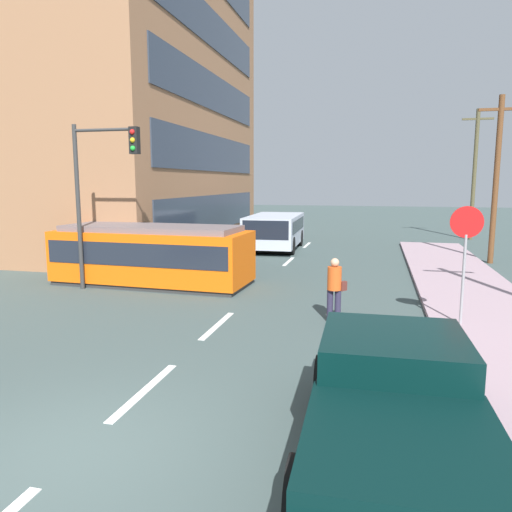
# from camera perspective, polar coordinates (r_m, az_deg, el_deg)

# --- Properties ---
(ground_plane) EXTENTS (120.00, 120.00, 0.00)m
(ground_plane) POSITION_cam_1_polar(r_m,az_deg,el_deg) (16.15, -0.06, -4.16)
(ground_plane) COLOR #3E4D4C
(lane_stripe_1) EXTENTS (0.16, 2.40, 0.01)m
(lane_stripe_1) POSITION_cam_1_polar(r_m,az_deg,el_deg) (8.96, -12.90, -15.11)
(lane_stripe_1) COLOR silver
(lane_stripe_1) RESTS_ON ground
(lane_stripe_2) EXTENTS (0.16, 2.40, 0.01)m
(lane_stripe_2) POSITION_cam_1_polar(r_m,az_deg,el_deg) (12.43, -4.53, -8.09)
(lane_stripe_2) COLOR silver
(lane_stripe_2) RESTS_ON ground
(lane_stripe_3) EXTENTS (0.16, 2.40, 0.01)m
(lane_stripe_3) POSITION_cam_1_polar(r_m,az_deg,el_deg) (22.19, 3.84, -0.64)
(lane_stripe_3) COLOR silver
(lane_stripe_3) RESTS_ON ground
(lane_stripe_4) EXTENTS (0.16, 2.40, 0.01)m
(lane_stripe_4) POSITION_cam_1_polar(r_m,az_deg,el_deg) (28.06, 5.98, 1.29)
(lane_stripe_4) COLOR silver
(lane_stripe_4) RESTS_ON ground
(corner_building) EXTENTS (16.94, 17.98, 22.40)m
(corner_building) POSITION_cam_1_polar(r_m,az_deg,el_deg) (31.71, -20.92, 22.02)
(corner_building) COLOR #976847
(corner_building) RESTS_ON ground
(streetcar_tram) EXTENTS (6.96, 2.84, 2.09)m
(streetcar_tram) POSITION_cam_1_polar(r_m,az_deg,el_deg) (17.51, -12.05, 0.25)
(streetcar_tram) COLOR #ED5B0B
(streetcar_tram) RESTS_ON ground
(city_bus) EXTENTS (2.71, 5.64, 1.84)m
(city_bus) POSITION_cam_1_polar(r_m,az_deg,el_deg) (26.03, 2.22, 3.08)
(city_bus) COLOR #ADB5C5
(city_bus) RESTS_ON ground
(pedestrian_crossing) EXTENTS (0.50, 0.36, 1.67)m
(pedestrian_crossing) POSITION_cam_1_polar(r_m,az_deg,el_deg) (12.63, 9.18, -3.51)
(pedestrian_crossing) COLOR #2A253D
(pedestrian_crossing) RESTS_ON ground
(pickup_truck_parked) EXTENTS (2.37, 5.05, 1.55)m
(pickup_truck_parked) POSITION_cam_1_polar(r_m,az_deg,el_deg) (6.72, 15.89, -16.17)
(pickup_truck_parked) COLOR black
(pickup_truck_parked) RESTS_ON ground
(stop_sign) EXTENTS (0.76, 0.07, 2.88)m
(stop_sign) POSITION_cam_1_polar(r_m,az_deg,el_deg) (12.68, 23.33, 1.66)
(stop_sign) COLOR gray
(stop_sign) RESTS_ON sidewalk_curb_right
(traffic_light_mast) EXTENTS (2.34, 0.33, 5.42)m
(traffic_light_mast) POSITION_cam_1_polar(r_m,az_deg,el_deg) (16.73, -17.79, 8.79)
(traffic_light_mast) COLOR #333333
(traffic_light_mast) RESTS_ON ground
(utility_pole_mid) EXTENTS (1.80, 0.24, 7.25)m
(utility_pole_mid) POSITION_cam_1_polar(r_m,az_deg,el_deg) (23.83, 26.31, 8.30)
(utility_pole_mid) COLOR brown
(utility_pole_mid) RESTS_ON ground
(utility_pole_far) EXTENTS (1.80, 0.24, 7.97)m
(utility_pole_far) POSITION_cam_1_polar(r_m,az_deg,el_deg) (33.30, 24.20, 8.92)
(utility_pole_far) COLOR #4D482E
(utility_pole_far) RESTS_ON ground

